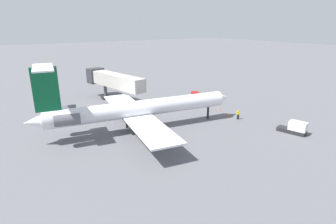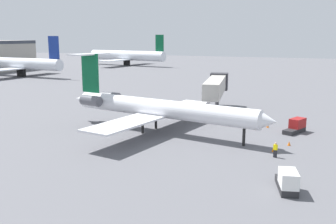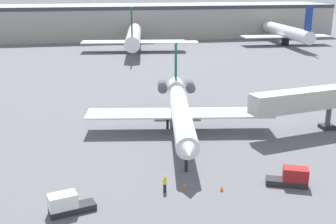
{
  "view_description": "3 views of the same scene",
  "coord_description": "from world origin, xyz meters",
  "px_view_note": "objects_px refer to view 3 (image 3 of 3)",
  "views": [
    {
      "loc": [
        -38.15,
        16.45,
        15.63
      ],
      "look_at": [
        -4.49,
        -5.51,
        2.5
      ],
      "focal_mm": 29.21,
      "sensor_mm": 36.0,
      "label": 1
    },
    {
      "loc": [
        -48.89,
        -22.73,
        12.86
      ],
      "look_at": [
        -4.74,
        -3.46,
        3.34
      ],
      "focal_mm": 40.77,
      "sensor_mm": 36.0,
      "label": 2
    },
    {
      "loc": [
        -14.31,
        -53.56,
        19.33
      ],
      "look_at": [
        -4.55,
        -1.17,
        2.87
      ],
      "focal_mm": 45.31,
      "sensor_mm": 36.0,
      "label": 3
    }
  ],
  "objects_px": {
    "baggage_tug_lead": "(292,178)",
    "baggage_tug_trailing": "(67,204)",
    "traffic_cone_mid": "(222,189)",
    "jet_bridge": "(315,99)",
    "regional_jet": "(180,106)",
    "traffic_cone_far": "(185,185)",
    "traffic_cone_near": "(285,165)",
    "parked_airliner_east_mid": "(286,32)",
    "ground_crew_marshaller": "(165,184)",
    "parked_airliner_centre": "(134,37)"
  },
  "relations": [
    {
      "from": "baggage_tug_lead",
      "to": "baggage_tug_trailing",
      "type": "distance_m",
      "value": 21.59
    },
    {
      "from": "traffic_cone_mid",
      "to": "jet_bridge",
      "type": "bearing_deg",
      "value": 39.77
    },
    {
      "from": "regional_jet",
      "to": "traffic_cone_far",
      "type": "distance_m",
      "value": 17.0
    },
    {
      "from": "regional_jet",
      "to": "traffic_cone_mid",
      "type": "height_order",
      "value": "regional_jet"
    },
    {
      "from": "jet_bridge",
      "to": "traffic_cone_near",
      "type": "xyz_separation_m",
      "value": [
        -8.81,
        -10.42,
        -4.21
      ]
    },
    {
      "from": "regional_jet",
      "to": "parked_airliner_east_mid",
      "type": "distance_m",
      "value": 87.55
    },
    {
      "from": "regional_jet",
      "to": "ground_crew_marshaller",
      "type": "xyz_separation_m",
      "value": [
        -5.04,
        -16.92,
        -2.62
      ]
    },
    {
      "from": "traffic_cone_far",
      "to": "baggage_tug_lead",
      "type": "bearing_deg",
      "value": -8.0
    },
    {
      "from": "parked_airliner_east_mid",
      "to": "ground_crew_marshaller",
      "type": "bearing_deg",
      "value": -121.55
    },
    {
      "from": "regional_jet",
      "to": "traffic_cone_near",
      "type": "distance_m",
      "value": 16.75
    },
    {
      "from": "parked_airliner_centre",
      "to": "traffic_cone_far",
      "type": "bearing_deg",
      "value": -92.81
    },
    {
      "from": "jet_bridge",
      "to": "parked_airliner_east_mid",
      "type": "distance_m",
      "value": 82.15
    },
    {
      "from": "baggage_tug_lead",
      "to": "baggage_tug_trailing",
      "type": "height_order",
      "value": "same"
    },
    {
      "from": "regional_jet",
      "to": "jet_bridge",
      "type": "height_order",
      "value": "regional_jet"
    },
    {
      "from": "traffic_cone_near",
      "to": "baggage_tug_trailing",
      "type": "bearing_deg",
      "value": -166.93
    },
    {
      "from": "baggage_tug_lead",
      "to": "traffic_cone_mid",
      "type": "height_order",
      "value": "baggage_tug_lead"
    },
    {
      "from": "traffic_cone_far",
      "to": "traffic_cone_near",
      "type": "bearing_deg",
      "value": 12.13
    },
    {
      "from": "regional_jet",
      "to": "baggage_tug_trailing",
      "type": "bearing_deg",
      "value": -126.22
    },
    {
      "from": "baggage_tug_trailing",
      "to": "jet_bridge",
      "type": "bearing_deg",
      "value": 26.42
    },
    {
      "from": "regional_jet",
      "to": "parked_airliner_east_mid",
      "type": "height_order",
      "value": "parked_airliner_east_mid"
    },
    {
      "from": "baggage_tug_lead",
      "to": "parked_airliner_centre",
      "type": "relative_size",
      "value": 0.12
    },
    {
      "from": "regional_jet",
      "to": "traffic_cone_mid",
      "type": "relative_size",
      "value": 57.63
    },
    {
      "from": "ground_crew_marshaller",
      "to": "baggage_tug_trailing",
      "type": "height_order",
      "value": "baggage_tug_trailing"
    },
    {
      "from": "ground_crew_marshaller",
      "to": "parked_airliner_east_mid",
      "type": "bearing_deg",
      "value": 58.45
    },
    {
      "from": "baggage_tug_trailing",
      "to": "traffic_cone_far",
      "type": "bearing_deg",
      "value": 14.06
    },
    {
      "from": "ground_crew_marshaller",
      "to": "baggage_tug_lead",
      "type": "distance_m",
      "value": 12.56
    },
    {
      "from": "regional_jet",
      "to": "traffic_cone_mid",
      "type": "bearing_deg",
      "value": -88.8
    },
    {
      "from": "traffic_cone_far",
      "to": "jet_bridge",
      "type": "bearing_deg",
      "value": 32.23
    },
    {
      "from": "ground_crew_marshaller",
      "to": "parked_airliner_centre",
      "type": "distance_m",
      "value": 85.4
    },
    {
      "from": "ground_crew_marshaller",
      "to": "parked_airliner_east_mid",
      "type": "height_order",
      "value": "parked_airliner_east_mid"
    },
    {
      "from": "baggage_tug_trailing",
      "to": "parked_airliner_centre",
      "type": "distance_m",
      "value": 88.78
    },
    {
      "from": "jet_bridge",
      "to": "ground_crew_marshaller",
      "type": "height_order",
      "value": "jet_bridge"
    },
    {
      "from": "ground_crew_marshaller",
      "to": "baggage_tug_lead",
      "type": "relative_size",
      "value": 0.4
    },
    {
      "from": "regional_jet",
      "to": "traffic_cone_near",
      "type": "relative_size",
      "value": 57.63
    },
    {
      "from": "parked_airliner_centre",
      "to": "parked_airliner_east_mid",
      "type": "height_order",
      "value": "parked_airliner_centre"
    },
    {
      "from": "ground_crew_marshaller",
      "to": "traffic_cone_near",
      "type": "xyz_separation_m",
      "value": [
        13.79,
        3.01,
        -0.58
      ]
    },
    {
      "from": "baggage_tug_lead",
      "to": "traffic_cone_mid",
      "type": "bearing_deg",
      "value": 179.2
    },
    {
      "from": "baggage_tug_trailing",
      "to": "parked_airliner_centre",
      "type": "height_order",
      "value": "parked_airliner_centre"
    },
    {
      "from": "regional_jet",
      "to": "traffic_cone_far",
      "type": "bearing_deg",
      "value": -100.21
    },
    {
      "from": "jet_bridge",
      "to": "traffic_cone_near",
      "type": "relative_size",
      "value": 31.38
    },
    {
      "from": "ground_crew_marshaller",
      "to": "traffic_cone_far",
      "type": "xyz_separation_m",
      "value": [
        2.08,
        0.49,
        -0.58
      ]
    },
    {
      "from": "parked_airliner_centre",
      "to": "parked_airliner_east_mid",
      "type": "bearing_deg",
      "value": 4.66
    },
    {
      "from": "baggage_tug_lead",
      "to": "baggage_tug_trailing",
      "type": "bearing_deg",
      "value": -176.5
    },
    {
      "from": "regional_jet",
      "to": "traffic_cone_far",
      "type": "xyz_separation_m",
      "value": [
        -2.96,
        -16.43,
        -3.2
      ]
    },
    {
      "from": "traffic_cone_near",
      "to": "baggage_tug_lead",
      "type": "bearing_deg",
      "value": -107.71
    },
    {
      "from": "jet_bridge",
      "to": "ground_crew_marshaller",
      "type": "xyz_separation_m",
      "value": [
        -22.6,
        -13.42,
        -3.62
      ]
    },
    {
      "from": "traffic_cone_mid",
      "to": "regional_jet",
      "type": "bearing_deg",
      "value": 91.2
    },
    {
      "from": "jet_bridge",
      "to": "parked_airliner_centre",
      "type": "relative_size",
      "value": 0.49
    },
    {
      "from": "baggage_tug_lead",
      "to": "traffic_cone_near",
      "type": "relative_size",
      "value": 7.7
    },
    {
      "from": "regional_jet",
      "to": "jet_bridge",
      "type": "xyz_separation_m",
      "value": [
        17.56,
        -3.5,
        1.0
      ]
    }
  ]
}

